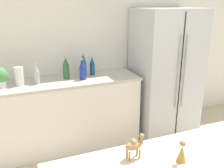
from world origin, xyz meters
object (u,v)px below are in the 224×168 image
refrigerator (165,72)px  potted_plant (0,77)px  paper_towel_roll (19,76)px  back_bottle_0 (92,66)px  camel_figurine (134,145)px  back_bottle_1 (66,68)px  back_bottle_4 (83,65)px  back_bottle_3 (83,70)px  back_bottle_2 (37,74)px  wise_man_figurine_blue (182,152)px

refrigerator → potted_plant: (-2.22, 0.05, 0.16)m
paper_towel_roll → back_bottle_0: 0.94m
camel_figurine → back_bottle_1: bearing=90.7°
refrigerator → back_bottle_4: bearing=172.8°
refrigerator → camel_figurine: bearing=-128.1°
back_bottle_3 → back_bottle_1: bearing=150.1°
refrigerator → paper_towel_roll: (-2.00, 0.06, 0.14)m
back_bottle_3 → back_bottle_4: 0.16m
back_bottle_1 → camel_figurine: 1.91m
back_bottle_2 → camel_figurine: back_bottle_2 is taller
camel_figurine → potted_plant: bearing=113.6°
wise_man_figurine_blue → back_bottle_4: bearing=90.9°
refrigerator → back_bottle_0: bearing=171.6°
back_bottle_2 → back_bottle_3: (0.57, -0.03, 0.01)m
back_bottle_2 → wise_man_figurine_blue: (0.65, -1.96, -0.04)m
camel_figurine → wise_man_figurine_blue: 0.29m
camel_figurine → wise_man_figurine_blue: (0.25, -0.14, -0.03)m
back_bottle_0 → back_bottle_2: (-0.74, -0.13, -0.00)m
potted_plant → back_bottle_3: back_bottle_3 is taller
back_bottle_2 → back_bottle_3: 0.57m
back_bottle_2 → camel_figurine: 1.87m
back_bottle_0 → back_bottle_1: back_bottle_1 is taller
potted_plant → back_bottle_0: 1.16m
refrigerator → back_bottle_2: size_ratio=7.25×
wise_man_figurine_blue → back_bottle_1: bearing=97.7°
paper_towel_roll → back_bottle_0: size_ratio=0.88×
back_bottle_1 → back_bottle_2: bearing=-167.6°
back_bottle_2 → back_bottle_0: bearing=9.8°
back_bottle_2 → camel_figurine: (0.40, -1.83, -0.01)m
paper_towel_roll → wise_man_figurine_blue: size_ratio=1.54×
potted_plant → back_bottle_1: (0.78, 0.06, 0.01)m
back_bottle_3 → back_bottle_4: (0.05, 0.15, 0.02)m
back_bottle_3 → potted_plant: bearing=177.2°
potted_plant → paper_towel_roll: bearing=2.4°
paper_towel_roll → wise_man_figurine_blue: 2.17m
refrigerator → wise_man_figurine_blue: (-1.16, -1.93, 0.11)m
refrigerator → camel_figurine: size_ratio=11.31×
back_bottle_0 → back_bottle_1: (-0.37, -0.05, 0.02)m
potted_plant → back_bottle_4: back_bottle_4 is taller
back_bottle_4 → camel_figurine: size_ratio=1.91×
back_bottle_4 → camel_figurine: (-0.22, -1.95, -0.04)m
back_bottle_0 → potted_plant: bearing=-174.6°
refrigerator → back_bottle_3: 1.25m
paper_towel_roll → back_bottle_3: size_ratio=0.84×
back_bottle_0 → back_bottle_2: size_ratio=1.02×
paper_towel_roll → back_bottle_3: back_bottle_3 is taller
back_bottle_1 → wise_man_figurine_blue: back_bottle_1 is taller
refrigerator → potted_plant: 2.22m
potted_plant → back_bottle_3: 0.98m
back_bottle_1 → paper_towel_roll: bearing=-174.7°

